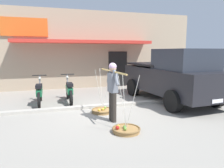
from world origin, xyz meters
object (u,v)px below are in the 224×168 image
object	(u,v)px
motorcycle_second_in_row	(69,91)
motorcycle_nearest_shop	(40,93)
fruit_basket_right_side	(126,129)
parked_truck	(173,76)
fruit_vendor	(113,88)
fruit_basket_left_side	(102,110)

from	to	relation	value
motorcycle_second_in_row	motorcycle_nearest_shop	bearing A→B (deg)	-177.82
fruit_basket_right_side	motorcycle_nearest_shop	world-z (taller)	fruit_basket_right_side
motorcycle_nearest_shop	parked_truck	xyz separation A→B (m)	(5.11, -1.02, 0.58)
parked_truck	fruit_vendor	bearing A→B (deg)	-151.52
fruit_basket_right_side	motorcycle_second_in_row	bearing A→B (deg)	105.72
fruit_vendor	parked_truck	xyz separation A→B (m)	(3.04, 1.65, 0.05)
fruit_vendor	motorcycle_second_in_row	xyz separation A→B (m)	(-0.96, 2.71, -0.53)
fruit_vendor	fruit_basket_left_side	world-z (taller)	fruit_vendor
fruit_basket_right_side	motorcycle_nearest_shop	xyz separation A→B (m)	(-2.13, 3.58, 0.38)
fruit_basket_left_side	motorcycle_nearest_shop	bearing A→B (deg)	138.95
fruit_basket_left_side	motorcycle_second_in_row	size ratio (longest dim) A/B	0.80
fruit_basket_left_side	motorcycle_second_in_row	distance (m)	2.03
motorcycle_second_in_row	parked_truck	distance (m)	4.17
fruit_basket_right_side	fruit_vendor	bearing A→B (deg)	93.84
fruit_vendor	fruit_basket_left_side	size ratio (longest dim) A/B	1.27
fruit_basket_left_side	fruit_basket_right_side	distance (m)	1.84
fruit_vendor	fruit_basket_right_side	size ratio (longest dim) A/B	1.27
fruit_vendor	parked_truck	bearing A→B (deg)	28.48
fruit_basket_left_side	fruit_basket_right_side	xyz separation A→B (m)	(0.13, -1.84, -0.00)
fruit_basket_right_side	parked_truck	size ratio (longest dim) A/B	0.30
fruit_vendor	motorcycle_second_in_row	size ratio (longest dim) A/B	1.01
motorcycle_nearest_shop	motorcycle_second_in_row	distance (m)	1.11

